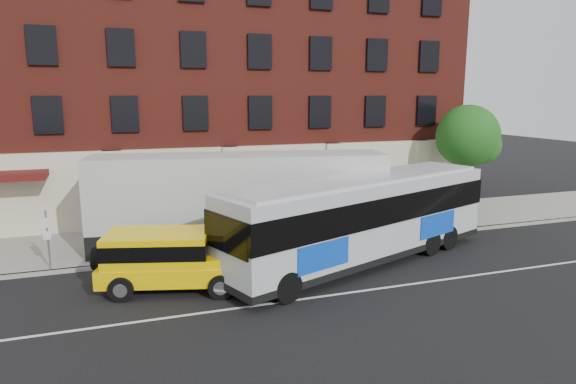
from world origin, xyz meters
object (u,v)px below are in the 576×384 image
object	(u,v)px
sign_pole	(47,237)
city_bus	(363,216)
street_tree	(468,139)
shipping_container	(240,203)
yellow_suv	(168,257)

from	to	relation	value
sign_pole	city_bus	world-z (taller)	city_bus
sign_pole	street_tree	world-z (taller)	street_tree
city_bus	shipping_container	size ratio (longest dim) A/B	1.01
yellow_suv	street_tree	bearing A→B (deg)	20.10
shipping_container	city_bus	bearing A→B (deg)	-38.81
sign_pole	shipping_container	world-z (taller)	shipping_container
street_tree	yellow_suv	bearing A→B (deg)	-159.90
sign_pole	street_tree	distance (m)	22.49
street_tree	shipping_container	bearing A→B (deg)	-169.29
street_tree	yellow_suv	xyz separation A→B (m)	(-17.79, -6.51, -3.20)
sign_pole	city_bus	xyz separation A→B (m)	(12.16, -2.82, 0.54)
sign_pole	yellow_suv	size ratio (longest dim) A/B	0.44
sign_pole	shipping_container	size ratio (longest dim) A/B	0.19
sign_pole	yellow_suv	bearing A→B (deg)	-36.73
shipping_container	street_tree	bearing A→B (deg)	10.71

